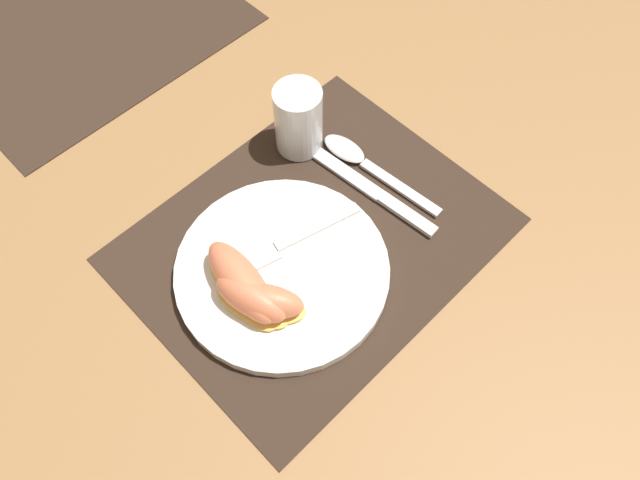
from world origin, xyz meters
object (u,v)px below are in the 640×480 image
object	(u,v)px
knife	(371,190)
spoon	(359,159)
citrus_wedge_1	(251,299)
plate	(282,271)
fork	(283,247)
citrus_wedge_2	(265,302)
juice_glass	(299,122)
citrus_wedge_0	(243,285)

from	to	relation	value
knife	spoon	world-z (taller)	spoon
spoon	citrus_wedge_1	size ratio (longest dim) A/B	1.86
plate	fork	distance (m)	0.03
spoon	citrus_wedge_1	distance (m)	0.26
citrus_wedge_1	citrus_wedge_2	size ratio (longest dim) A/B	1.03
knife	citrus_wedge_2	xyz separation A→B (m)	(-0.22, -0.03, 0.03)
juice_glass	citrus_wedge_0	bearing A→B (deg)	-148.81
knife	citrus_wedge_0	distance (m)	0.23
knife	spoon	bearing A→B (deg)	62.09
juice_glass	spoon	bearing A→B (deg)	-65.06
plate	juice_glass	world-z (taller)	juice_glass
plate	citrus_wedge_0	distance (m)	0.06
spoon	fork	world-z (taller)	fork
plate	knife	size ratio (longest dim) A/B	1.21
plate	citrus_wedge_1	bearing A→B (deg)	-167.15
spoon	fork	distance (m)	0.18
spoon	fork	xyz separation A→B (m)	(-0.17, -0.03, 0.01)
citrus_wedge_1	spoon	bearing A→B (deg)	14.99
citrus_wedge_0	citrus_wedge_1	size ratio (longest dim) A/B	1.30
juice_glass	citrus_wedge_2	size ratio (longest dim) A/B	0.99
plate	citrus_wedge_1	xyz separation A→B (m)	(-0.06, -0.01, 0.03)
plate	knife	xyz separation A→B (m)	(0.17, 0.01, -0.01)
fork	citrus_wedge_0	distance (m)	0.08
citrus_wedge_0	citrus_wedge_1	xyz separation A→B (m)	(-0.01, -0.02, 0.00)
citrus_wedge_0	plate	bearing A→B (deg)	-7.45
knife	citrus_wedge_1	distance (m)	0.23
citrus_wedge_1	juice_glass	bearing A→B (deg)	34.37
spoon	citrus_wedge_0	xyz separation A→B (m)	(-0.25, -0.05, 0.03)
spoon	citrus_wedge_2	distance (m)	0.26
spoon	citrus_wedge_2	world-z (taller)	citrus_wedge_2
plate	spoon	xyz separation A→B (m)	(0.19, 0.05, -0.00)
citrus_wedge_2	citrus_wedge_1	bearing A→B (deg)	123.83
plate	citrus_wedge_2	world-z (taller)	citrus_wedge_2
fork	citrus_wedge_1	xyz separation A→B (m)	(-0.08, -0.03, 0.02)
plate	citrus_wedge_2	xyz separation A→B (m)	(-0.05, -0.03, 0.03)
juice_glass	fork	distance (m)	0.18
juice_glass	spoon	xyz separation A→B (m)	(0.04, -0.08, -0.04)
spoon	plate	bearing A→B (deg)	-164.37
juice_glass	knife	world-z (taller)	juice_glass
spoon	fork	size ratio (longest dim) A/B	1.02
plate	citrus_wedge_0	xyz separation A→B (m)	(-0.05, 0.01, 0.03)
plate	citrus_wedge_0	size ratio (longest dim) A/B	1.94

